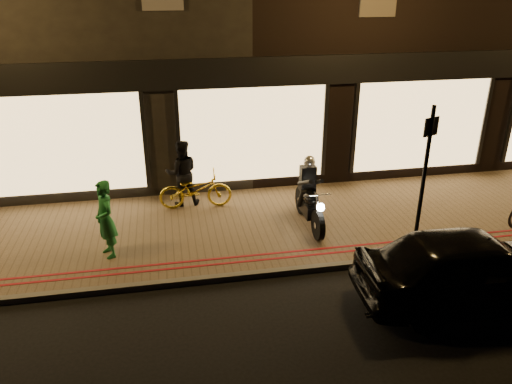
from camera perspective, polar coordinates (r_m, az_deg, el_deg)
The scene contains 11 objects.
ground at distance 9.68m, azimuth 3.93°, elevation -9.46°, with size 90.00×90.00×0.00m, color black.
sidewalk at distance 11.34m, azimuth 1.45°, elevation -3.79°, with size 50.00×4.00×0.12m, color brown.
kerb_stone at distance 9.69m, azimuth 3.86°, elevation -9.00°, with size 50.00×0.14×0.12m, color #59544C.
red_kerb_lines at distance 10.07m, azimuth 3.17°, elevation -7.20°, with size 50.00×0.26×0.01m.
building_row at distance 17.00m, azimuth -3.58°, elevation 20.08°, with size 48.00×10.11×8.50m.
motorcycle at distance 11.04m, azimuth 6.11°, elevation -0.83°, with size 0.60×1.94×1.59m.
sign_post at distance 10.02m, azimuth 18.70°, elevation 1.99°, with size 0.34×0.15×3.00m.
bicycle_gold at distance 11.95m, azimuth -6.94°, elevation 0.24°, with size 0.60×1.72×0.90m, color gold.
person_green at distance 10.12m, azimuth -16.82°, elevation -3.01°, with size 0.58×0.38×1.59m, color #1F7535.
person_dark at distance 12.04m, azimuth -8.47°, elevation 2.17°, with size 0.79×0.61×1.62m, color black.
parked_car at distance 9.36m, azimuth 23.50°, elevation -7.96°, with size 1.61×3.99×1.36m, color black.
Camera 1 is at (-2.13, -7.84, 5.27)m, focal length 35.00 mm.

